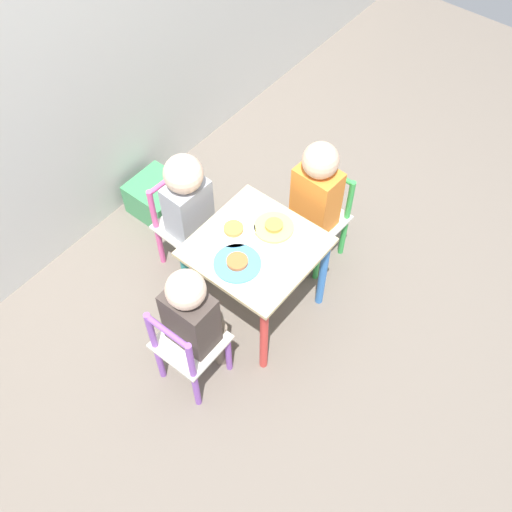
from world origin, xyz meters
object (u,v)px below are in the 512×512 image
chair_pink (185,225)px  plate_left (237,263)px  chair_green (319,219)px  child_left (194,316)px  kids_table (256,258)px  plate_back (234,230)px  plate_right (274,227)px  chair_purple (188,348)px  child_back (190,205)px  storage_bin (159,198)px  child_right (314,198)px

chair_pink → plate_left: chair_pink is taller
chair_green → child_left: bearing=-88.4°
kids_table → chair_pink: 0.48m
child_left → plate_back: (0.40, 0.13, 0.07)m
chair_pink → plate_right: 0.53m
chair_green → plate_left: size_ratio=2.63×
chair_purple → child_back: child_back is taller
child_back → plate_back: bearing=-91.1°
chair_green → plate_back: (-0.46, 0.15, 0.24)m
plate_right → storage_bin: size_ratio=0.62×
chair_green → plate_left: bearing=-89.4°
chair_purple → child_right: bearing=-91.6°
chair_pink → plate_back: chair_pink is taller
chair_pink → child_back: bearing=-90.0°
chair_green → child_back: child_back is taller
chair_purple → storage_bin: 1.03m
child_left → plate_right: 0.52m
chair_purple → storage_bin: (0.62, 0.81, -0.16)m
plate_left → plate_right: same height
child_back → storage_bin: 0.55m
chair_green → storage_bin: 0.89m
chair_green → plate_left: 0.63m
kids_table → chair_pink: (0.02, 0.46, -0.14)m
kids_table → storage_bin: bearing=78.6°
chair_pink → plate_left: 0.54m
plate_back → chair_pink: bearing=86.6°
kids_table → child_left: (-0.40, -0.00, 0.03)m
child_left → plate_left: size_ratio=3.64×
child_back → plate_left: (-0.14, -0.40, 0.05)m
chair_green → plate_left: chair_green is taller
chair_purple → chair_green: same height
chair_green → child_left: child_left is taller
child_back → plate_right: 0.41m
child_back → chair_green: bearing=-41.2°
plate_left → plate_right: 0.25m
kids_table → chair_green: bearing=-2.9°
chair_pink → chair_green: 0.65m
child_right → plate_left: size_ratio=3.85×
chair_purple → plate_right: (0.58, 0.00, 0.24)m
plate_left → plate_right: (0.25, -0.00, -0.00)m
plate_back → child_right: bearing=-19.8°
child_left → plate_back: 0.42m
child_left → storage_bin: bearing=-35.3°
kids_table → storage_bin: size_ratio=1.81×
chair_green → plate_right: size_ratio=3.03×
chair_pink → chair_green: bearing=-45.2°
child_right → plate_left: child_right is taller
chair_purple → child_right: (0.86, -0.02, 0.20)m
kids_table → chair_pink: size_ratio=0.97×
chair_purple → storage_bin: bearing=-38.1°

